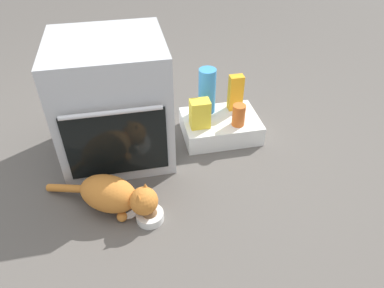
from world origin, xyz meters
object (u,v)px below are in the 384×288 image
(oven, at_px, (113,101))
(juice_carton, at_px, (236,93))
(sauce_jar, at_px, (239,115))
(snack_bag, at_px, (200,114))
(pantry_cabinet, at_px, (220,126))
(cat, at_px, (115,195))
(water_bottle, at_px, (207,91))
(food_bowl, at_px, (150,215))

(oven, distance_m, juice_carton, 0.79)
(sauce_jar, bearing_deg, snack_bag, 171.78)
(oven, bearing_deg, pantry_cabinet, 2.56)
(oven, distance_m, pantry_cabinet, 0.72)
(oven, xyz_separation_m, cat, (-0.04, -0.50, -0.25))
(pantry_cabinet, bearing_deg, cat, -142.83)
(water_bottle, distance_m, sauce_jar, 0.26)
(sauce_jar, bearing_deg, pantry_cabinet, 133.26)
(water_bottle, height_order, juice_carton, water_bottle)
(food_bowl, bearing_deg, water_bottle, 57.38)
(oven, height_order, cat, oven)
(cat, xyz_separation_m, juice_carton, (0.82, 0.62, 0.14))
(sauce_jar, relative_size, snack_bag, 0.78)
(juice_carton, xyz_separation_m, snack_bag, (-0.27, -0.15, -0.03))
(pantry_cabinet, height_order, food_bowl, pantry_cabinet)
(cat, bearing_deg, water_bottle, 76.13)
(food_bowl, distance_m, juice_carton, 1.00)
(sauce_jar, bearing_deg, cat, -150.77)
(oven, relative_size, snack_bag, 3.96)
(food_bowl, bearing_deg, juice_carton, 47.67)
(pantry_cabinet, xyz_separation_m, food_bowl, (-0.54, -0.63, -0.04))
(water_bottle, bearing_deg, oven, -167.38)
(cat, bearing_deg, oven, 116.17)
(food_bowl, relative_size, water_bottle, 0.46)
(pantry_cabinet, relative_size, cat, 0.83)
(cat, relative_size, water_bottle, 1.94)
(oven, distance_m, cat, 0.56)
(oven, height_order, snack_bag, oven)
(oven, relative_size, cat, 1.22)
(food_bowl, bearing_deg, oven, 101.33)
(oven, xyz_separation_m, juice_carton, (0.77, 0.12, -0.11))
(pantry_cabinet, bearing_deg, water_bottle, 124.89)
(oven, height_order, pantry_cabinet, oven)
(cat, distance_m, snack_bag, 0.73)
(food_bowl, relative_size, juice_carton, 0.58)
(snack_bag, bearing_deg, pantry_cabinet, 20.28)
(food_bowl, relative_size, snack_bag, 0.77)
(pantry_cabinet, distance_m, juice_carton, 0.24)
(juice_carton, height_order, snack_bag, juice_carton)
(cat, relative_size, snack_bag, 3.24)
(pantry_cabinet, height_order, sauce_jar, sauce_jar)
(oven, relative_size, pantry_cabinet, 1.47)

